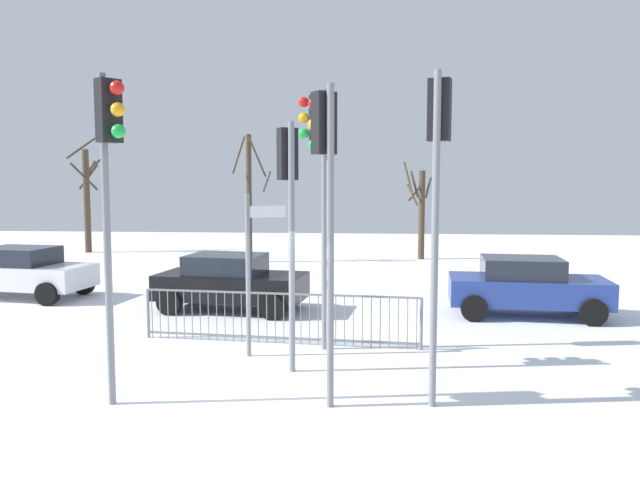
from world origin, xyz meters
TOP-DOWN VIEW (x-y plane):
  - ground_plane at (0.00, 0.00)m, footprint 60.00×60.00m
  - traffic_light_mid_left at (-1.91, -0.89)m, footprint 0.49×0.45m
  - traffic_light_mid_right at (0.42, 1.12)m, footprint 0.42×0.51m
  - traffic_light_rear_right at (2.84, -0.36)m, footprint 0.37×0.55m
  - traffic_light_rear_left at (1.19, -0.53)m, footprint 0.45×0.48m
  - traffic_light_foreground_right at (0.82, 2.45)m, footprint 0.54×0.38m
  - direction_sign_post at (-0.41, 1.90)m, footprint 0.74×0.34m
  - pedestrian_guard_railing at (-0.01, 2.84)m, footprint 5.85×0.56m
  - car_blue_near at (5.74, 5.96)m, footprint 3.93×2.20m
  - car_black_trailing at (-1.78, 5.99)m, footprint 3.98×2.32m
  - car_white_mid at (-8.15, 7.20)m, footprint 3.98×2.32m
  - bare_tree_left at (-11.55, 18.44)m, footprint 1.89×1.79m
  - bare_tree_centre at (-3.17, 15.59)m, footprint 1.67×1.73m
  - bare_tree_right at (3.99, 17.14)m, footprint 1.22×1.41m

SIDE VIEW (x-z plane):
  - ground_plane at x=0.00m, z-range 0.00..0.00m
  - pedestrian_guard_railing at x=-0.01m, z-range 0.02..1.09m
  - car_blue_near at x=5.74m, z-range 0.03..1.50m
  - car_black_trailing at x=-1.78m, z-range 0.03..1.50m
  - car_white_mid at x=-8.15m, z-range 0.03..1.50m
  - direction_sign_post at x=-0.41m, z-range 0.19..3.32m
  - bare_tree_right at x=3.99m, z-range 0.02..4.24m
  - bare_tree_left at x=-11.55m, z-range -0.04..5.44m
  - bare_tree_centre at x=-3.17m, z-range 0.16..5.45m
  - traffic_light_mid_right at x=0.42m, z-range 1.02..5.41m
  - traffic_light_rear_left at x=1.19m, z-range 1.10..5.85m
  - traffic_light_mid_left at x=-1.91m, z-range 1.13..6.05m
  - traffic_light_rear_right at x=2.84m, z-range 1.14..6.09m
  - traffic_light_foreground_right at x=0.82m, z-range 1.18..6.31m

